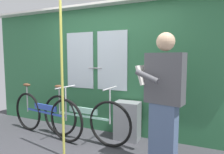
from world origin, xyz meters
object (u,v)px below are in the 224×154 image
Objects in this scene: handrail_pole at (62,75)px; trash_bin_by_wall at (127,121)px; passenger_reading_newspaper at (164,98)px; bicycle_near_door at (45,114)px; bicycle_leaning_behind at (83,118)px.

trash_bin_by_wall is at bearing 56.24° from handrail_pole.
handrail_pole reaches higher than passenger_reading_newspaper.
bicycle_near_door is 2.23m from passenger_reading_newspaper.
bicycle_leaning_behind is (0.76, 0.08, 0.00)m from bicycle_near_door.
handrail_pole is (-1.35, -0.30, 0.26)m from passenger_reading_newspaper.
bicycle_leaning_behind is at bearing 1.74° from passenger_reading_newspaper.
bicycle_leaning_behind is at bearing 14.55° from bicycle_near_door.
bicycle_near_door is 1.51m from trash_bin_by_wall.
handrail_pole reaches higher than trash_bin_by_wall.
bicycle_near_door is at bearing -162.75° from trash_bin_by_wall.
bicycle_leaning_behind reaches higher than trash_bin_by_wall.
passenger_reading_newspaper is (1.40, -0.28, 0.53)m from bicycle_leaning_behind.
passenger_reading_newspaper is at bearing 3.19° from bicycle_near_door.
bicycle_leaning_behind is 0.78m from trash_bin_by_wall.
trash_bin_by_wall is 1.43m from handrail_pole.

